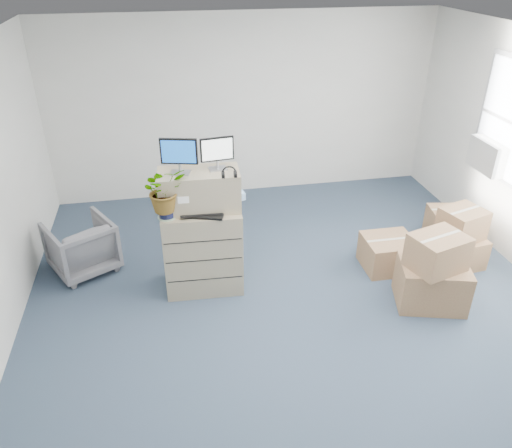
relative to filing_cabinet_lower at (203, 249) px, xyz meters
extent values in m
plane|color=#273647|center=(0.94, -0.92, -0.52)|extent=(7.00, 7.00, 0.00)
cube|color=silver|center=(0.94, 2.59, 0.88)|extent=(6.00, 0.02, 2.80)
cube|color=silver|center=(3.81, 0.48, 0.68)|extent=(0.24, 0.60, 0.40)
cube|color=tan|center=(0.00, 0.00, 0.00)|extent=(0.91, 0.58, 1.03)
cube|color=tan|center=(0.00, 0.05, 0.74)|extent=(0.90, 0.48, 0.44)
cube|color=#99999E|center=(-0.19, 0.04, 0.96)|extent=(0.24, 0.20, 0.01)
cylinder|color=#99999E|center=(-0.19, 0.04, 1.02)|extent=(0.03, 0.03, 0.09)
cube|color=black|center=(-0.19, 0.04, 1.21)|extent=(0.39, 0.12, 0.28)
cube|color=navy|center=(-0.19, 0.02, 1.21)|extent=(0.35, 0.09, 0.24)
cube|color=#99999E|center=(0.22, 0.07, 0.96)|extent=(0.21, 0.16, 0.01)
cylinder|color=#99999E|center=(0.22, 0.07, 1.01)|extent=(0.03, 0.03, 0.09)
cube|color=black|center=(0.22, 0.07, 1.19)|extent=(0.37, 0.07, 0.26)
cube|color=silver|center=(0.22, 0.06, 1.19)|extent=(0.33, 0.05, 0.23)
torus|color=black|center=(0.31, -0.15, 1.00)|extent=(0.16, 0.02, 0.16)
cube|color=black|center=(-0.01, -0.12, 0.53)|extent=(0.56, 0.36, 0.03)
ellipsoid|color=silver|center=(0.36, -0.08, 0.53)|extent=(0.09, 0.06, 0.03)
cylinder|color=gray|center=(0.10, 0.01, 0.65)|extent=(0.08, 0.08, 0.28)
cube|color=silver|center=(-0.08, 0.01, 0.52)|extent=(0.06, 0.05, 0.02)
cube|color=black|center=(-0.08, 0.01, 0.59)|extent=(0.06, 0.03, 0.11)
cube|color=black|center=(0.34, 0.11, 0.54)|extent=(0.22, 0.18, 0.06)
cube|color=#448EE7|center=(0.39, 0.06, 0.62)|extent=(0.24, 0.15, 0.09)
cylinder|color=#90A988|center=(-0.37, -0.11, 0.52)|extent=(0.20, 0.20, 0.02)
cylinder|color=black|center=(-0.37, -0.11, 0.60)|extent=(0.17, 0.17, 0.13)
imported|color=#175119|center=(-0.37, -0.11, 0.79)|extent=(0.59, 0.62, 0.39)
imported|color=slate|center=(-1.46, 0.63, -0.14)|extent=(0.96, 0.94, 0.74)
cube|color=brown|center=(2.49, -0.81, -0.26)|extent=(0.87, 0.75, 0.51)
cube|color=brown|center=(3.23, -0.17, -0.32)|extent=(0.59, 0.51, 0.40)
cube|color=brown|center=(2.32, -0.04, -0.31)|extent=(0.61, 0.56, 0.41)
cube|color=brown|center=(2.46, -0.85, 0.19)|extent=(0.67, 0.59, 0.39)
cube|color=brown|center=(3.21, -0.12, 0.07)|extent=(0.59, 0.55, 0.38)
cube|color=brown|center=(3.47, 0.47, -0.29)|extent=(0.69, 0.51, 0.45)
camera|label=1|loc=(-0.32, -4.93, 3.09)|focal=35.00mm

